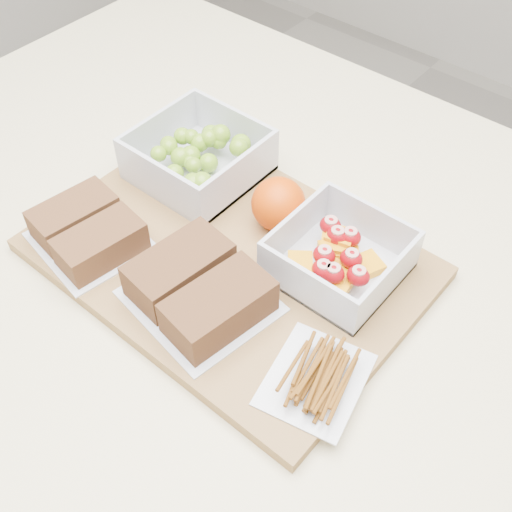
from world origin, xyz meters
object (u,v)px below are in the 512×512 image
at_px(grape_container, 200,157).
at_px(fruit_container, 339,258).
at_px(sandwich_bag_center, 199,289).
at_px(sandwich_bag_left, 87,231).
at_px(cutting_board, 229,259).
at_px(pretzel_bag, 316,374).
at_px(orange, 278,204).

xyz_separation_m(grape_container, fruit_container, (0.23, -0.02, -0.01)).
bearing_deg(grape_container, sandwich_bag_center, -47.15).
height_order(fruit_container, sandwich_bag_left, fruit_container).
height_order(cutting_board, sandwich_bag_center, sandwich_bag_center).
distance_m(cutting_board, pretzel_bag, 0.19).
relative_size(fruit_container, sandwich_bag_center, 0.78).
xyz_separation_m(cutting_board, sandwich_bag_center, (0.02, -0.07, 0.03)).
xyz_separation_m(orange, pretzel_bag, (0.16, -0.14, -0.02)).
bearing_deg(sandwich_bag_left, grape_container, 85.13).
height_order(cutting_board, sandwich_bag_left, sandwich_bag_left).
bearing_deg(orange, fruit_container, -9.38).
distance_m(orange, sandwich_bag_left, 0.22).
relative_size(grape_container, pretzel_bag, 1.16).
bearing_deg(pretzel_bag, sandwich_bag_left, -176.56).
xyz_separation_m(grape_container, orange, (0.13, -0.01, 0.01)).
height_order(grape_container, orange, orange).
bearing_deg(cutting_board, sandwich_bag_left, -146.47).
bearing_deg(fruit_container, grape_container, 173.81).
relative_size(sandwich_bag_center, pretzel_bag, 1.32).
bearing_deg(orange, pretzel_bag, -41.79).
xyz_separation_m(cutting_board, pretzel_bag, (0.17, -0.07, 0.02)).
bearing_deg(orange, cutting_board, -99.71).
relative_size(sandwich_bag_left, sandwich_bag_center, 0.87).
height_order(fruit_container, sandwich_bag_center, fruit_container).
xyz_separation_m(fruit_container, orange, (-0.10, 0.02, 0.01)).
distance_m(fruit_container, sandwich_bag_left, 0.28).
relative_size(grape_container, sandwich_bag_center, 0.88).
relative_size(sandwich_bag_left, pretzel_bag, 1.15).
relative_size(orange, sandwich_bag_left, 0.45).
bearing_deg(grape_container, orange, -3.85).
xyz_separation_m(cutting_board, orange, (0.01, 0.07, 0.04)).
relative_size(fruit_container, sandwich_bag_left, 0.90).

